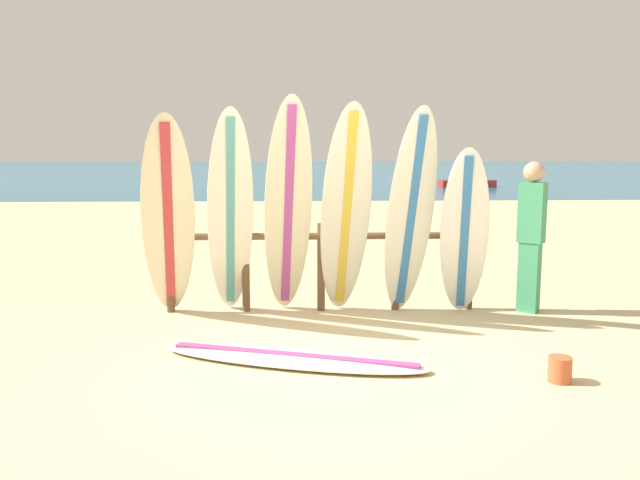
% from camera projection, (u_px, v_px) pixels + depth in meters
% --- Properties ---
extents(ground_plane, '(120.00, 120.00, 0.00)m').
position_uv_depth(ground_plane, '(334.00, 368.00, 5.46)').
color(ground_plane, '#D3BC8C').
extents(ocean_water, '(120.00, 80.00, 0.01)m').
position_uv_depth(ocean_water, '(297.00, 169.00, 62.82)').
color(ocean_water, '#196B93').
rests_on(ocean_water, ground).
extents(surfboard_rack, '(3.62, 0.09, 1.04)m').
position_uv_depth(surfboard_rack, '(321.00, 256.00, 7.32)').
color(surfboard_rack, brown).
rests_on(surfboard_rack, ground).
extents(surfboard_leaning_far_left, '(0.77, 1.23, 2.26)m').
position_uv_depth(surfboard_leaning_far_left, '(168.00, 220.00, 6.75)').
color(surfboard_leaning_far_left, beige).
rests_on(surfboard_leaning_far_left, ground).
extents(surfboard_leaning_left, '(0.66, 1.15, 2.32)m').
position_uv_depth(surfboard_leaning_left, '(230.00, 216.00, 6.90)').
color(surfboard_leaning_left, white).
rests_on(surfboard_leaning_left, ground).
extents(surfboard_leaning_center_left, '(0.65, 1.00, 2.45)m').
position_uv_depth(surfboard_leaning_center_left, '(288.00, 209.00, 6.96)').
color(surfboard_leaning_center_left, beige).
rests_on(surfboard_leaning_center_left, ground).
extents(surfboard_leaning_center, '(0.67, 0.87, 2.39)m').
position_uv_depth(surfboard_leaning_center, '(346.00, 212.00, 7.00)').
color(surfboard_leaning_center, silver).
rests_on(surfboard_leaning_center, ground).
extents(surfboard_leaning_center_right, '(0.67, 0.82, 2.35)m').
position_uv_depth(surfboard_leaning_center_right, '(410.00, 214.00, 6.97)').
color(surfboard_leaning_center_right, white).
rests_on(surfboard_leaning_center_right, ground).
extents(surfboard_leaning_right, '(0.67, 0.89, 1.92)m').
position_uv_depth(surfboard_leaning_right, '(464.00, 234.00, 6.90)').
color(surfboard_leaning_right, white).
rests_on(surfboard_leaning_right, ground).
extents(surfboard_lying_on_sand, '(2.52, 1.28, 0.08)m').
position_uv_depth(surfboard_lying_on_sand, '(293.00, 358.00, 5.61)').
color(surfboard_lying_on_sand, beige).
rests_on(surfboard_lying_on_sand, ground).
extents(beachgoer_standing, '(0.33, 0.32, 1.75)m').
position_uv_depth(beachgoer_standing, '(531.00, 230.00, 7.21)').
color(beachgoer_standing, '#3F9966').
rests_on(beachgoer_standing, ground).
extents(small_boat_offshore, '(2.83, 1.12, 0.71)m').
position_uv_depth(small_boat_offshore, '(467.00, 182.00, 32.04)').
color(small_boat_offshore, '#B22D28').
rests_on(small_boat_offshore, ocean_water).
extents(sand_bucket, '(0.19, 0.19, 0.21)m').
position_uv_depth(sand_bucket, '(560.00, 369.00, 5.11)').
color(sand_bucket, '#CC5933').
rests_on(sand_bucket, ground).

